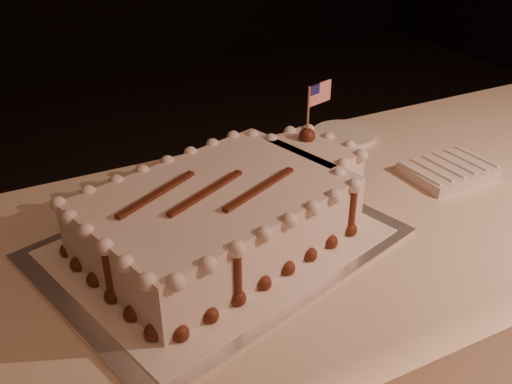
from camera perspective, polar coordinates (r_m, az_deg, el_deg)
name	(u,v)px	position (r m, az deg, el deg)	size (l,w,h in m)	color
banquet_table	(334,342)	(1.43, 7.83, -14.63)	(2.40, 0.80, 0.75)	beige
cake_board	(218,243)	(1.08, -3.79, -5.14)	(0.62, 0.46, 0.01)	white
doily	(218,241)	(1.08, -3.80, -4.93)	(0.55, 0.42, 0.00)	white
sheet_cake	(231,209)	(1.07, -2.55, -1.75)	(0.61, 0.43, 0.23)	silver
napkin_stack	(448,170)	(1.38, 18.68, 2.05)	(0.20, 0.15, 0.03)	beige
side_plate	(344,134)	(1.52, 8.78, 5.71)	(0.17, 0.17, 0.01)	white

